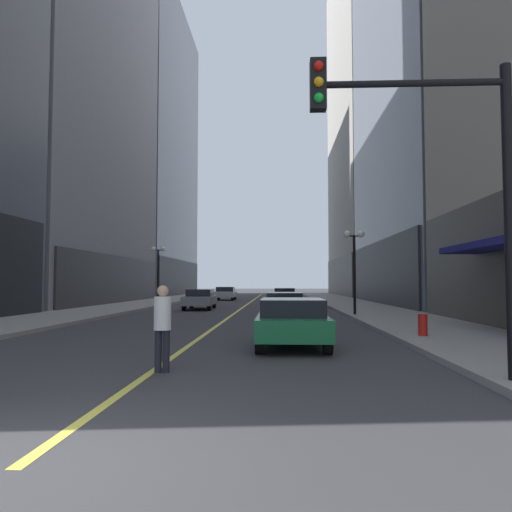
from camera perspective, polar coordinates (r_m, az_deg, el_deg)
ground_plane at (r=39.69m, az=-1.01°, el=-5.66°), size 200.00×200.00×0.00m
sidewalk_left at (r=41.04m, az=-12.63°, el=-5.39°), size 4.50×78.00×0.15m
sidewalk_right at (r=40.02m, az=10.92°, el=-5.47°), size 4.50×78.00×0.15m
lane_centre_stripe at (r=39.69m, az=-1.01°, el=-5.65°), size 0.16×70.00×0.01m
building_left_mid at (r=45.70m, az=-22.78°, el=15.47°), size 11.91×24.00×32.41m
building_left_far at (r=69.80m, az=-14.09°, el=11.80°), size 13.40×26.00×39.36m
building_right_far at (r=69.43m, az=14.06°, el=15.22°), size 10.90×26.00×47.18m
storefront_awning_right at (r=17.87m, az=26.36°, el=1.14°), size 1.60×6.64×3.12m
car_green at (r=13.54m, az=4.24°, el=-7.53°), size 1.91×4.22×1.32m
car_white at (r=21.93m, az=3.43°, el=-5.84°), size 1.85×4.65×1.32m
car_grey at (r=32.37m, az=-6.55°, el=-4.94°), size 1.95×4.75×1.32m
car_navy at (r=38.60m, az=3.41°, el=-4.66°), size 1.89×4.10×1.32m
car_silver at (r=48.99m, az=-3.59°, el=-4.33°), size 1.93×4.06×1.32m
pedestrian_in_white_shirt at (r=9.87m, az=-10.88°, el=-7.52°), size 0.36×0.36×1.71m
traffic_light_near_right at (r=9.04m, az=21.26°, el=9.74°), size 3.43×0.35×5.65m
street_lamp_left_far at (r=36.82m, az=-11.38°, el=-0.72°), size 1.06×0.36×4.43m
street_lamp_right_mid at (r=25.48m, az=11.41°, el=0.31°), size 1.06×0.36×4.43m
fire_hydrant_right at (r=15.83m, az=18.92°, el=-7.89°), size 0.28×0.28×0.80m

